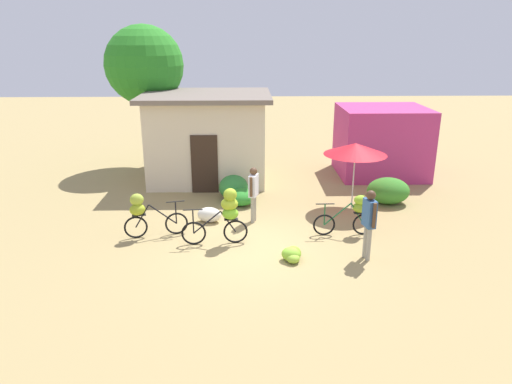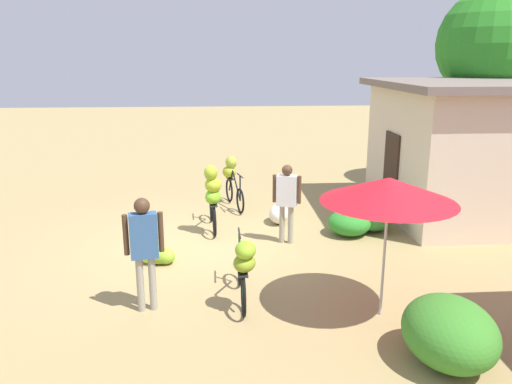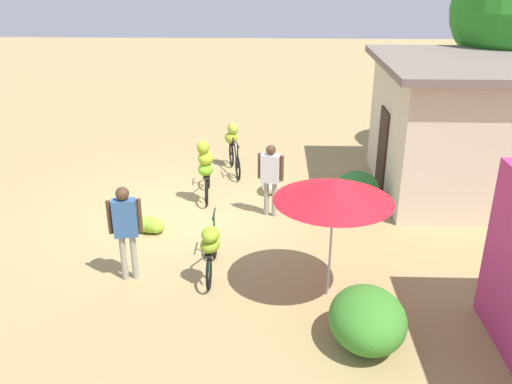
% 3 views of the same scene
% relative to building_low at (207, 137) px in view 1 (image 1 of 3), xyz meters
% --- Properties ---
extents(ground_plane, '(60.00, 60.00, 0.00)m').
position_rel_building_low_xyz_m(ground_plane, '(1.50, -6.03, -1.61)').
color(ground_plane, '#9E8855').
extents(building_low, '(4.58, 3.71, 3.17)m').
position_rel_building_low_xyz_m(building_low, '(0.00, 0.00, 0.00)').
color(building_low, beige).
rests_on(building_low, ground).
extents(shop_pink, '(3.20, 2.80, 2.59)m').
position_rel_building_low_xyz_m(shop_pink, '(6.58, 0.45, -0.31)').
color(shop_pink, '#B83372').
rests_on(shop_pink, ground).
extents(tree_behind_building, '(3.03, 3.03, 5.55)m').
position_rel_building_low_xyz_m(tree_behind_building, '(-2.49, 1.86, 2.40)').
color(tree_behind_building, brown).
rests_on(tree_behind_building, ground).
extents(hedge_bush_front_left, '(0.96, 0.98, 0.81)m').
position_rel_building_low_xyz_m(hedge_bush_front_left, '(0.99, -2.31, -1.20)').
color(hedge_bush_front_left, '#308034').
rests_on(hedge_bush_front_left, ground).
extents(hedge_bush_front_right, '(0.91, 0.92, 0.53)m').
position_rel_building_low_xyz_m(hedge_bush_front_right, '(1.23, -2.89, -1.34)').
color(hedge_bush_front_right, '#2D882A').
rests_on(hedge_bush_front_right, ground).
extents(hedge_bush_mid, '(1.35, 1.12, 0.84)m').
position_rel_building_low_xyz_m(hedge_bush_mid, '(5.95, -2.85, -1.19)').
color(hedge_bush_mid, '#398328').
rests_on(hedge_bush_mid, ground).
extents(market_umbrella, '(1.91, 1.91, 2.09)m').
position_rel_building_low_xyz_m(market_umbrella, '(4.70, -3.29, 0.30)').
color(market_umbrella, beige).
rests_on(market_umbrella, ground).
extents(bicycle_leftmost, '(1.66, 0.57, 1.23)m').
position_rel_building_low_xyz_m(bicycle_leftmost, '(-1.32, -5.33, -0.89)').
color(bicycle_leftmost, black).
rests_on(bicycle_leftmost, ground).
extents(bicycle_near_pile, '(1.72, 0.40, 1.52)m').
position_rel_building_low_xyz_m(bicycle_near_pile, '(0.87, -5.80, -0.73)').
color(bicycle_near_pile, black).
rests_on(bicycle_near_pile, ground).
extents(bicycle_center_loaded, '(1.68, 0.42, 1.12)m').
position_rel_building_low_xyz_m(bicycle_center_loaded, '(4.29, -5.30, -0.94)').
color(bicycle_center_loaded, black).
rests_on(bicycle_center_loaded, ground).
extents(banana_pile_on_ground, '(0.61, 0.74, 0.33)m').
position_rel_building_low_xyz_m(banana_pile_on_ground, '(2.50, -6.78, -1.45)').
color(banana_pile_on_ground, '#8ABD2F').
rests_on(banana_pile_on_ground, ground).
extents(produce_sack, '(0.76, 0.55, 0.44)m').
position_rel_building_low_xyz_m(produce_sack, '(0.32, -4.30, -1.39)').
color(produce_sack, silver).
rests_on(produce_sack, ground).
extents(person_vendor, '(0.27, 0.57, 1.75)m').
position_rel_building_low_xyz_m(person_vendor, '(4.30, -6.75, -0.53)').
color(person_vendor, gray).
rests_on(person_vendor, ground).
extents(person_bystander, '(0.31, 0.56, 1.63)m').
position_rel_building_low_xyz_m(person_bystander, '(1.60, -4.30, -0.61)').
color(person_bystander, gray).
rests_on(person_bystander, ground).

